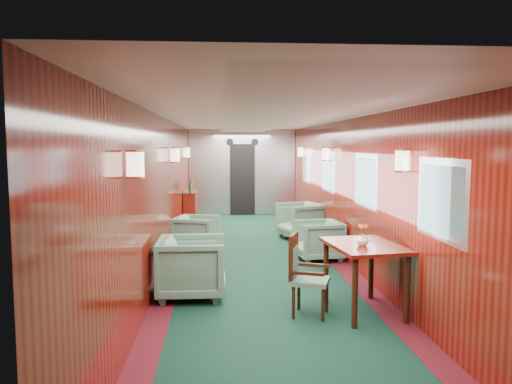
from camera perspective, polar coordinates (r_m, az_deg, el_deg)
room at (r=8.15m, az=0.28°, el=3.02°), size 12.00×12.10×2.40m
bulkhead at (r=14.07m, az=-1.58°, el=2.20°), size 2.98×0.17×2.39m
windows_right at (r=8.65m, az=10.04°, el=1.85°), size 0.02×8.60×0.80m
wall_sconces at (r=8.71m, az=-0.00°, el=4.20°), size 2.97×7.97×0.25m
dining_table at (r=6.03m, az=12.27°, el=-7.05°), size 0.89×1.18×0.82m
side_chair at (r=5.87m, az=5.38°, el=-9.00°), size 0.53×0.55×0.95m
credenza at (r=12.09m, az=-7.49°, el=-1.90°), size 0.30×0.97×1.14m
flower_vase at (r=5.89m, az=12.09°, el=-5.34°), size 0.15×0.15×0.14m
armchair_left_near at (r=6.58m, az=-7.32°, el=-8.52°), size 0.87×0.85×0.79m
armchair_left_far at (r=9.25m, az=-6.82°, el=-4.80°), size 0.90×0.89×0.68m
armchair_right_near at (r=8.67m, az=7.15°, el=-5.49°), size 0.82×0.80×0.68m
armchair_right_far at (r=10.54m, az=5.16°, el=-3.29°), size 1.07×1.05×0.77m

